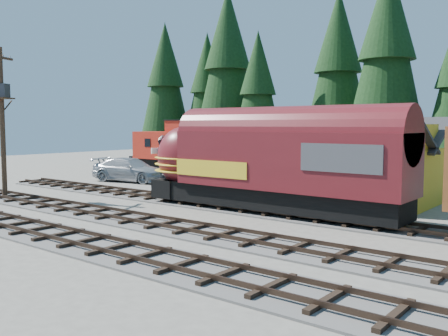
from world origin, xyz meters
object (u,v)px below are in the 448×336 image
Objects in this scene: locomotive at (261,166)px; caboose at (174,148)px; pickup_truck_b at (130,170)px; utility_pole at (2,113)px; pickup_truck_a at (205,177)px; depot at (332,154)px.

caboose is (-20.29, 14.00, -0.11)m from locomotive.
caboose is 1.36× the size of pickup_truck_b.
utility_pole is (-16.11, -6.07, 3.03)m from locomotive.
locomotive is 17.88m from pickup_truck_b.
utility_pole reaches higher than caboose.
caboose is at bearing 78.18° from utility_pole.
utility_pole reaches higher than pickup_truck_a.
depot is 1.31× the size of utility_pole.
pickup_truck_b is (-18.00, -1.12, -1.96)m from depot.
depot is 1.37× the size of caboose.
caboose is at bearing 8.75° from pickup_truck_b.
utility_pole reaches higher than pickup_truck_b.
pickup_truck_a is at bearing 33.94° from utility_pole.
depot is at bearing 12.68° from utility_pole.
pickup_truck_a is at bearing -36.36° from caboose.
depot is at bearing -106.46° from pickup_truck_a.
caboose is 9.35m from pickup_truck_b.
pickup_truck_b is at bearing -176.43° from depot.
caboose reaches higher than locomotive.
caboose is at bearing 31.35° from pickup_truck_a.
depot reaches higher than pickup_truck_a.
depot is at bearing -98.67° from pickup_truck_b.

